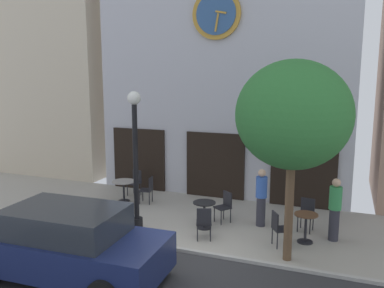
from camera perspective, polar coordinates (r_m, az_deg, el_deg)
ground_plane at (r=9.57m, az=-1.82°, el=-17.06°), size 24.05×10.71×0.13m
clock_building at (r=14.97m, az=4.85°, el=16.39°), size 9.02×3.41×11.65m
neighbor_building_left at (r=19.51m, az=-18.24°, el=16.35°), size 5.52×3.88×13.35m
street_lamp at (r=11.05m, az=-7.99°, el=-2.48°), size 0.36×0.36×3.87m
street_tree at (r=9.20m, az=14.12°, el=3.92°), size 2.58×2.32×4.64m
cafe_table_leftmost at (r=14.00m, az=-9.65°, el=-5.91°), size 0.78×0.78×0.72m
cafe_table_near_door at (r=11.49m, az=1.76°, el=-9.42°), size 0.64×0.64×0.77m
cafe_table_rightmost at (r=10.97m, az=15.81°, el=-10.83°), size 0.60×0.60×0.77m
cafe_chair_curbside at (r=12.00m, az=4.67°, el=-8.53°), size 0.56×0.56×0.90m
cafe_chair_mid_row at (r=13.70m, az=-6.23°, el=-6.21°), size 0.46×0.46×0.90m
cafe_chair_left_end at (r=10.70m, az=1.71°, el=-10.82°), size 0.51×0.51×0.90m
cafe_chair_near_lamp at (r=10.57m, az=12.14°, el=-11.32°), size 0.55×0.55×0.90m
cafe_chair_facing_street at (r=14.68m, az=-8.02°, el=-5.15°), size 0.48×0.48×0.90m
cafe_chair_under_awning at (r=11.78m, az=15.93°, el=-9.24°), size 0.46×0.46×0.90m
pedestrian_blue at (r=11.72m, az=9.78°, el=-7.38°), size 0.44×0.44×1.67m
pedestrian_green at (r=11.21m, az=19.58°, el=-8.63°), size 0.44×0.44×1.67m
parked_car_navy at (r=9.20m, az=-17.31°, el=-13.29°), size 4.36×2.14×1.55m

